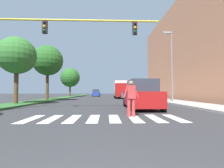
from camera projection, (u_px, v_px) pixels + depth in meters
ground_plane at (106, 98)px, 30.66m from camera, size 140.00×140.00×0.00m
crosswalk at (104, 118)px, 7.18m from camera, size 6.75×2.20×0.01m
median_strip at (62, 98)px, 28.40m from camera, size 2.55×64.00×0.15m
tree_mid at (17, 56)px, 14.51m from camera, size 3.27×3.27×5.86m
tree_far at (48, 61)px, 20.50m from camera, size 3.74×3.74×6.78m
tree_distant at (70, 78)px, 36.97m from camera, size 4.28×4.28×6.35m
apartment_block_right at (219, 49)px, 23.59m from camera, size 12.20×33.20×14.49m
sidewalk_right at (149, 98)px, 28.94m from camera, size 3.00×64.00×0.15m
traffic_light_gantry at (45, 38)px, 9.94m from camera, size 10.09×0.30×6.00m
street_lamp_right at (171, 60)px, 17.62m from camera, size 1.02×0.24×7.50m
pedestrian_performer at (131, 97)px, 7.70m from camera, size 0.75×0.29×1.69m
suv_crossing at (141, 95)px, 11.26m from camera, size 2.02×4.62×1.97m
sedan_midblock at (125, 94)px, 27.70m from camera, size 2.14×4.27×1.65m
sedan_distant at (96, 93)px, 40.92m from camera, size 2.09×4.30×1.75m
sedan_far_horizon at (97, 93)px, 50.06m from camera, size 2.11×4.23×1.74m
truck_box_delivery at (121, 89)px, 29.40m from camera, size 2.40×6.20×3.10m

